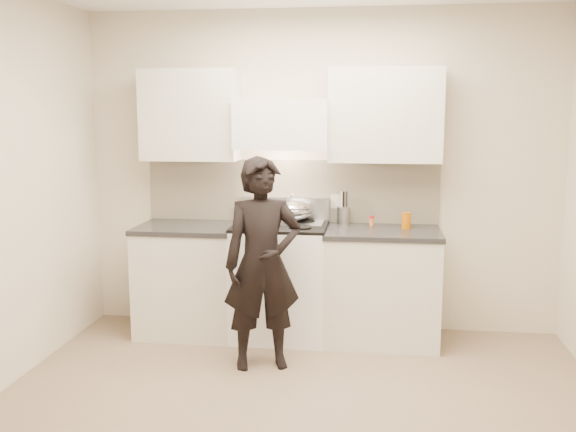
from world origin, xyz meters
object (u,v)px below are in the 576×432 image
Objects in this scene: wok at (294,211)px; utensil_crock at (343,214)px; stove at (280,280)px; counter_right at (381,285)px; person at (263,264)px.

wok reaches higher than utensil_crock.
utensil_crock is (0.40, 0.13, -0.04)m from wok.
wok is at bearing 45.36° from stove.
counter_right is 0.60× the size of person.
stove is 3.44× the size of utensil_crock.
wok is (0.10, 0.10, 0.57)m from stove.
person reaches higher than wok.
counter_right is at bearing 0.00° from stove.
counter_right is at bearing -8.07° from wok.
utensil_crock is at bearing 144.97° from counter_right.
stove reaches higher than counter_right.
counter_right is 2.40× the size of wok.
stove is 0.83m from counter_right.
person reaches higher than counter_right.
stove is at bearing -134.64° from wok.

